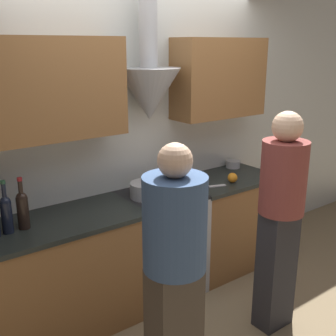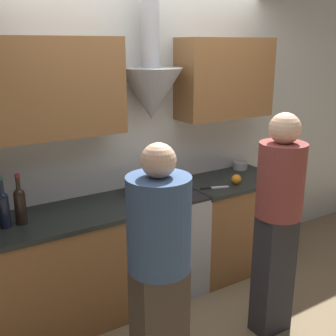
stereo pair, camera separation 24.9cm
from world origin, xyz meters
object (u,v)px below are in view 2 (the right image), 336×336
object	(u,v)px
wine_bottle_4	(4,207)
wine_bottle_5	(20,204)
stove_range	(162,242)
orange_fruit	(236,179)
mixing_bowl	(175,186)
person_foreground_left	(159,269)
person_foreground_right	(278,217)
saucepan	(240,166)
stock_pot	(147,189)

from	to	relation	value
wine_bottle_4	wine_bottle_5	world-z (taller)	wine_bottle_4
stove_range	orange_fruit	size ratio (longest dim) A/B	10.08
wine_bottle_5	mixing_bowl	size ratio (longest dim) A/B	1.41
person_foreground_left	wine_bottle_4	bearing A→B (deg)	120.81
wine_bottle_4	person_foreground_right	size ratio (longest dim) A/B	0.22
saucepan	person_foreground_right	size ratio (longest dim) A/B	0.08
wine_bottle_4	mixing_bowl	world-z (taller)	wine_bottle_4
saucepan	person_foreground_left	bearing A→B (deg)	-144.09
stove_range	orange_fruit	bearing A→B (deg)	-11.34
wine_bottle_5	mixing_bowl	distance (m)	1.28
saucepan	orange_fruit	bearing A→B (deg)	-135.71
person_foreground_right	person_foreground_left	bearing A→B (deg)	-174.35
stock_pot	person_foreground_right	size ratio (longest dim) A/B	0.16
wine_bottle_4	person_foreground_left	bearing A→B (deg)	-59.19
orange_fruit	saucepan	xyz separation A→B (m)	(0.34, 0.34, -0.01)
mixing_bowl	saucepan	size ratio (longest dim) A/B	1.82
wine_bottle_5	person_foreground_left	size ratio (longest dim) A/B	0.22
person_foreground_left	person_foreground_right	world-z (taller)	person_foreground_right
orange_fruit	person_foreground_right	size ratio (longest dim) A/B	0.05
mixing_bowl	wine_bottle_4	bearing A→B (deg)	-179.93
stove_range	stock_pot	world-z (taller)	stock_pot
mixing_bowl	orange_fruit	xyz separation A→B (m)	(0.56, -0.14, 0.00)
stove_range	stock_pot	size ratio (longest dim) A/B	3.34
wine_bottle_5	stock_pot	size ratio (longest dim) A/B	1.35
saucepan	wine_bottle_4	bearing A→B (deg)	-175.04
orange_fruit	stock_pot	bearing A→B (deg)	169.87
stock_pot	orange_fruit	world-z (taller)	stock_pot
person_foreground_right	wine_bottle_5	bearing A→B (deg)	149.13
stove_range	orange_fruit	world-z (taller)	orange_fruit
stock_pot	wine_bottle_5	bearing A→B (deg)	-179.65
wine_bottle_5	saucepan	bearing A→B (deg)	5.06
mixing_bowl	stock_pot	bearing A→B (deg)	177.92
wine_bottle_4	saucepan	distance (m)	2.30
orange_fruit	stove_range	bearing A→B (deg)	168.66
wine_bottle_5	person_foreground_left	bearing A→B (deg)	-64.00
wine_bottle_5	orange_fruit	world-z (taller)	wine_bottle_5
stock_pot	saucepan	world-z (taller)	stock_pot
wine_bottle_4	orange_fruit	distance (m)	1.95
wine_bottle_4	person_foreground_left	size ratio (longest dim) A/B	0.23
wine_bottle_4	person_foreground_left	xyz separation A→B (m)	(0.61, -1.02, -0.15)
wine_bottle_4	orange_fruit	size ratio (longest dim) A/B	4.10
stock_pot	mixing_bowl	bearing A→B (deg)	-2.08
stock_pot	wine_bottle_4	bearing A→B (deg)	-179.39
stove_range	wine_bottle_5	bearing A→B (deg)	179.84
orange_fruit	person_foreground_left	distance (m)	1.60
stove_range	person_foreground_left	bearing A→B (deg)	-122.06
wine_bottle_4	person_foreground_right	distance (m)	1.89
wine_bottle_5	person_foreground_right	size ratio (longest dim) A/B	0.22
wine_bottle_4	orange_fruit	xyz separation A→B (m)	(1.95, -0.14, -0.10)
stock_pot	saucepan	distance (m)	1.19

